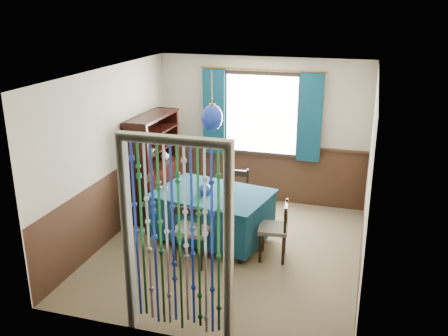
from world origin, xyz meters
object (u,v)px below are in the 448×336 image
(chair_right, at_px, (275,229))
(vase_table, at_px, (205,188))
(chair_left, at_px, (159,201))
(sideboard, at_px, (154,179))
(chair_far, at_px, (234,196))
(pendant_lamp, at_px, (212,117))
(dining_table, at_px, (213,213))
(chair_near, at_px, (191,231))
(vase_sideboard, at_px, (165,154))
(bowl_shelf, at_px, (148,151))

(chair_right, relative_size, vase_table, 4.57)
(chair_left, bearing_deg, sideboard, -155.14)
(chair_left, height_order, sideboard, sideboard)
(chair_far, distance_m, chair_left, 1.18)
(chair_right, distance_m, pendant_lamp, 1.73)
(dining_table, bearing_deg, chair_far, 90.20)
(dining_table, relative_size, pendant_lamp, 2.17)
(chair_far, xyz_separation_m, sideboard, (-1.38, 0.06, 0.11))
(chair_near, distance_m, vase_sideboard, 2.15)
(sideboard, bearing_deg, pendant_lamp, -29.17)
(chair_far, xyz_separation_m, bowl_shelf, (-1.32, -0.23, 0.69))
(dining_table, xyz_separation_m, pendant_lamp, (0.00, -0.00, 1.42))
(pendant_lamp, distance_m, vase_table, 1.01)
(bowl_shelf, bearing_deg, sideboard, 101.51)
(dining_table, height_order, chair_near, chair_near)
(chair_far, height_order, vase_table, vase_table)
(chair_near, xyz_separation_m, chair_far, (0.21, 1.40, -0.02))
(chair_left, distance_m, sideboard, 0.74)
(sideboard, height_order, pendant_lamp, pendant_lamp)
(sideboard, bearing_deg, vase_table, -34.04)
(chair_far, relative_size, sideboard, 0.53)
(chair_right, relative_size, pendant_lamp, 1.00)
(chair_right, bearing_deg, bowl_shelf, 65.40)
(chair_left, relative_size, sideboard, 0.56)
(chair_near, height_order, chair_right, chair_near)
(chair_far, xyz_separation_m, chair_left, (-1.03, -0.58, 0.03))
(chair_near, distance_m, bowl_shelf, 1.75)
(chair_right, bearing_deg, chair_left, 72.58)
(chair_far, xyz_separation_m, pendant_lamp, (-0.13, -0.70, 1.40))
(chair_right, bearing_deg, sideboard, 59.24)
(chair_left, bearing_deg, bowl_shelf, -143.69)
(dining_table, relative_size, chair_far, 2.04)
(chair_far, relative_size, bowl_shelf, 4.13)
(chair_near, bearing_deg, bowl_shelf, 136.43)
(sideboard, distance_m, vase_sideboard, 0.47)
(chair_far, bearing_deg, chair_right, 130.13)
(chair_far, distance_m, vase_sideboard, 1.45)
(chair_left, bearing_deg, vase_sideboard, -167.19)
(pendant_lamp, distance_m, vase_sideboard, 1.87)
(chair_far, height_order, sideboard, sideboard)
(pendant_lamp, bearing_deg, vase_table, -128.24)
(chair_right, bearing_deg, vase_sideboard, 51.89)
(chair_left, relative_size, pendant_lamp, 1.12)
(chair_near, relative_size, sideboard, 0.55)
(chair_near, distance_m, sideboard, 1.88)
(chair_near, height_order, vase_sideboard, vase_sideboard)
(chair_right, xyz_separation_m, vase_table, (-1.04, 0.14, 0.42))
(chair_near, xyz_separation_m, bowl_shelf, (-1.12, 1.16, 0.67))
(chair_far, distance_m, vase_table, 0.91)
(vase_table, distance_m, bowl_shelf, 1.28)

